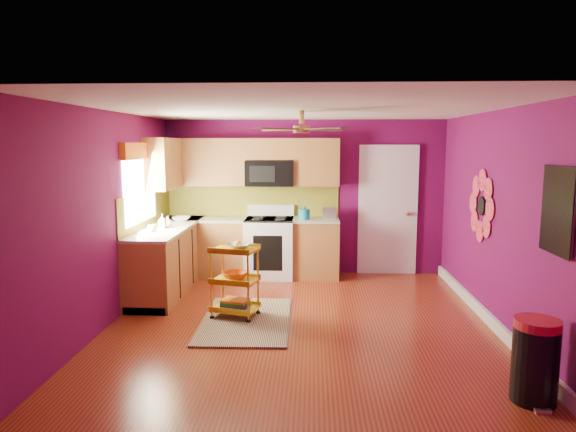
{
  "coord_description": "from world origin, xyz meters",
  "views": [
    {
      "loc": [
        0.13,
        -5.84,
        2.11
      ],
      "look_at": [
        -0.17,
        0.4,
        1.23
      ],
      "focal_mm": 32.0,
      "sensor_mm": 36.0,
      "label": 1
    }
  ],
  "objects": [
    {
      "name": "ground",
      "position": [
        0.0,
        0.0,
        0.0
      ],
      "size": [
        5.0,
        5.0,
        0.0
      ],
      "primitive_type": "plane",
      "color": "maroon",
      "rests_on": "ground"
    },
    {
      "name": "room_envelope",
      "position": [
        0.03,
        0.0,
        1.63
      ],
      "size": [
        4.54,
        5.04,
        2.52
      ],
      "color": "#610B49",
      "rests_on": "ground"
    },
    {
      "name": "lower_cabinets",
      "position": [
        -1.35,
        1.82,
        0.43
      ],
      "size": [
        2.81,
        2.31,
        0.94
      ],
      "color": "brown",
      "rests_on": "ground"
    },
    {
      "name": "electric_range",
      "position": [
        -0.55,
        2.17,
        0.48
      ],
      "size": [
        0.76,
        0.66,
        1.13
      ],
      "color": "white",
      "rests_on": "ground"
    },
    {
      "name": "upper_cabinetry",
      "position": [
        -1.24,
        2.17,
        1.8
      ],
      "size": [
        2.8,
        2.3,
        1.26
      ],
      "color": "brown",
      "rests_on": "ground"
    },
    {
      "name": "left_window",
      "position": [
        -2.22,
        1.05,
        1.74
      ],
      "size": [
        0.08,
        1.35,
        1.08
      ],
      "color": "white",
      "rests_on": "ground"
    },
    {
      "name": "panel_door",
      "position": [
        1.35,
        2.47,
        1.02
      ],
      "size": [
        0.95,
        0.11,
        2.15
      ],
      "color": "white",
      "rests_on": "ground"
    },
    {
      "name": "right_wall_art",
      "position": [
        2.23,
        -0.34,
        1.44
      ],
      "size": [
        0.04,
        2.74,
        1.04
      ],
      "color": "black",
      "rests_on": "ground"
    },
    {
      "name": "ceiling_fan",
      "position": [
        0.0,
        0.2,
        2.29
      ],
      "size": [
        1.01,
        1.01,
        0.26
      ],
      "color": "#BF8C3F",
      "rests_on": "ground"
    },
    {
      "name": "shag_rug",
      "position": [
        -0.66,
        0.06,
        0.01
      ],
      "size": [
        1.07,
        1.71,
        0.02
      ],
      "primitive_type": "cube",
      "rotation": [
        0.0,
        0.0,
        0.02
      ],
      "color": "black",
      "rests_on": "ground"
    },
    {
      "name": "rolling_cart",
      "position": [
        -0.8,
        0.18,
        0.5
      ],
      "size": [
        0.61,
        0.51,
        0.96
      ],
      "color": "gold",
      "rests_on": "ground"
    },
    {
      "name": "trash_can",
      "position": [
        1.97,
        -1.75,
        0.35
      ],
      "size": [
        0.38,
        0.41,
        0.7
      ],
      "color": "black",
      "rests_on": "ground"
    },
    {
      "name": "teal_kettle",
      "position": [
        0.0,
        2.12,
        1.02
      ],
      "size": [
        0.18,
        0.18,
        0.21
      ],
      "color": "#147796",
      "rests_on": "lower_cabinets"
    },
    {
      "name": "toaster",
      "position": [
        0.4,
        2.23,
        1.03
      ],
      "size": [
        0.22,
        0.15,
        0.18
      ],
      "primitive_type": "cube",
      "color": "beige",
      "rests_on": "lower_cabinets"
    },
    {
      "name": "soap_bottle_a",
      "position": [
        -1.98,
        1.19,
        1.04
      ],
      "size": [
        0.09,
        0.09,
        0.2
      ],
      "primitive_type": "imported",
      "color": "#EA3F72",
      "rests_on": "lower_cabinets"
    },
    {
      "name": "soap_bottle_b",
      "position": [
        -1.92,
        1.25,
        1.02
      ],
      "size": [
        0.13,
        0.13,
        0.16
      ],
      "primitive_type": "imported",
      "color": "white",
      "rests_on": "lower_cabinets"
    },
    {
      "name": "counter_dish",
      "position": [
        -1.88,
        1.85,
        0.97
      ],
      "size": [
        0.27,
        0.27,
        0.07
      ],
      "primitive_type": "imported",
      "color": "white",
      "rests_on": "lower_cabinets"
    },
    {
      "name": "counter_cup",
      "position": [
        -2.03,
        0.89,
        0.99
      ],
      "size": [
        0.12,
        0.12,
        0.09
      ],
      "primitive_type": "imported",
      "color": "white",
      "rests_on": "lower_cabinets"
    }
  ]
}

